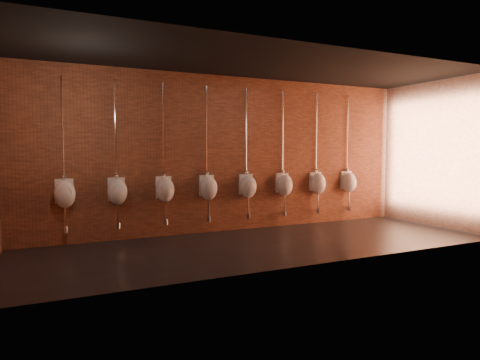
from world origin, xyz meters
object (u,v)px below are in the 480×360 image
object	(u,v)px
urinal_4	(248,186)
urinal_3	(208,187)
urinal_1	(117,191)
urinal_6	(318,183)
urinal_0	(65,193)
urinal_5	(284,184)
urinal_2	(165,189)
urinal_7	(349,182)

from	to	relation	value
urinal_4	urinal_3	bearing A→B (deg)	180.00
urinal_1	urinal_6	bearing A→B (deg)	0.00
urinal_0	urinal_6	world-z (taller)	same
urinal_1	urinal_3	xyz separation A→B (m)	(1.79, 0.00, 0.00)
urinal_0	urinal_6	bearing A→B (deg)	0.00
urinal_3	urinal_6	world-z (taller)	same
urinal_5	urinal_0	bearing A→B (deg)	180.00
urinal_2	urinal_7	xyz separation A→B (m)	(4.46, 0.00, 0.00)
urinal_1	urinal_7	distance (m)	5.36
urinal_2	urinal_3	bearing A→B (deg)	0.00
urinal_2	urinal_5	distance (m)	2.68
urinal_3	urinal_2	bearing A→B (deg)	180.00
urinal_4	urinal_6	bearing A→B (deg)	0.00
urinal_2	urinal_5	size ratio (longest dim) A/B	1.00
urinal_2	urinal_6	bearing A→B (deg)	0.00
urinal_5	urinal_7	bearing A→B (deg)	0.00
urinal_1	urinal_5	distance (m)	3.57
urinal_4	urinal_5	bearing A→B (deg)	0.00
urinal_3	urinal_5	bearing A→B (deg)	0.00
urinal_2	urinal_7	bearing A→B (deg)	0.00
urinal_2	urinal_3	size ratio (longest dim) A/B	1.00
urinal_0	urinal_2	world-z (taller)	same
urinal_2	urinal_4	distance (m)	1.79
urinal_3	urinal_1	bearing A→B (deg)	180.00
urinal_2	urinal_1	bearing A→B (deg)	180.00
urinal_7	urinal_3	bearing A→B (deg)	180.00
urinal_6	urinal_5	bearing A→B (deg)	180.00
urinal_3	urinal_7	size ratio (longest dim) A/B	1.00
urinal_4	urinal_5	distance (m)	0.89
urinal_3	urinal_5	world-z (taller)	same
urinal_0	urinal_6	distance (m)	5.36
urinal_1	urinal_6	world-z (taller)	same
urinal_3	urinal_7	distance (m)	3.57
urinal_0	urinal_4	distance (m)	3.57
urinal_1	urinal_2	xyz separation A→B (m)	(0.89, 0.00, 0.00)
urinal_0	urinal_5	xyz separation A→B (m)	(4.46, 0.00, 0.00)
urinal_0	urinal_3	bearing A→B (deg)	0.00
urinal_5	urinal_1	bearing A→B (deg)	180.00
urinal_0	urinal_1	xyz separation A→B (m)	(0.89, 0.00, 0.00)
urinal_2	urinal_4	world-z (taller)	same
urinal_4	urinal_1	bearing A→B (deg)	180.00
urinal_5	urinal_6	xyz separation A→B (m)	(0.89, 0.00, 0.00)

